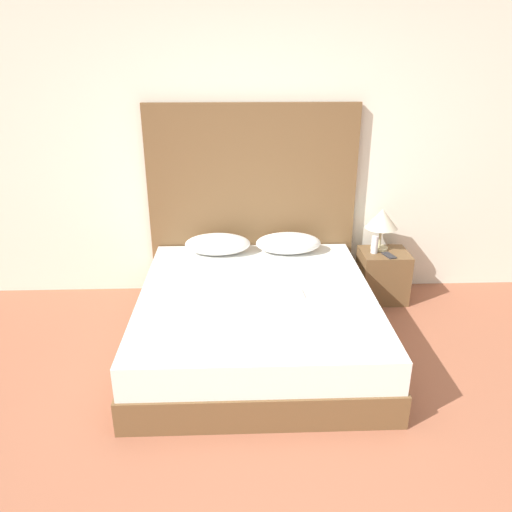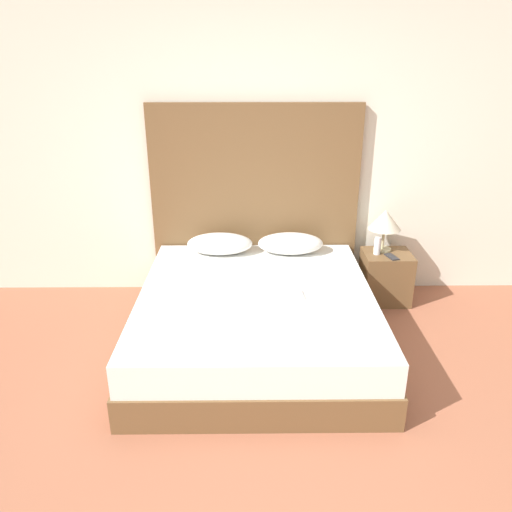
% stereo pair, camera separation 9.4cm
% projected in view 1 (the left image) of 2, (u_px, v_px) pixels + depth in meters
% --- Properties ---
extents(ground_plane, '(16.00, 16.00, 0.00)m').
position_uv_depth(ground_plane, '(293.00, 494.00, 2.62)').
color(ground_plane, '#9E5B42').
extents(wall_back, '(10.00, 0.06, 2.70)m').
position_uv_depth(wall_back, '(267.00, 148.00, 4.42)').
color(wall_back, silver).
rests_on(wall_back, ground_plane).
extents(bed, '(1.78, 1.97, 0.47)m').
position_uv_depth(bed, '(256.00, 319.00, 3.85)').
color(bed, brown).
rests_on(bed, ground_plane).
extents(headboard, '(1.87, 0.05, 1.75)m').
position_uv_depth(headboard, '(252.00, 202.00, 4.53)').
color(headboard, brown).
rests_on(headboard, ground_plane).
extents(pillow_left, '(0.58, 0.32, 0.18)m').
position_uv_depth(pillow_left, '(218.00, 244.00, 4.42)').
color(pillow_left, white).
rests_on(pillow_left, bed).
extents(pillow_right, '(0.58, 0.32, 0.18)m').
position_uv_depth(pillow_right, '(288.00, 243.00, 4.45)').
color(pillow_right, white).
rests_on(pillow_right, bed).
extents(phone_on_bed, '(0.08, 0.16, 0.01)m').
position_uv_depth(phone_on_bed, '(299.00, 294.00, 3.71)').
color(phone_on_bed, '#B7B7BC').
rests_on(phone_on_bed, bed).
extents(nightstand, '(0.42, 0.37, 0.47)m').
position_uv_depth(nightstand, '(383.00, 275.00, 4.59)').
color(nightstand, brown).
rests_on(nightstand, ground_plane).
extents(table_lamp, '(0.29, 0.29, 0.38)m').
position_uv_depth(table_lamp, '(382.00, 220.00, 4.46)').
color(table_lamp, tan).
rests_on(table_lamp, nightstand).
extents(phone_on_nightstand, '(0.11, 0.16, 0.01)m').
position_uv_depth(phone_on_nightstand, '(389.00, 255.00, 4.41)').
color(phone_on_nightstand, '#232328').
rests_on(phone_on_nightstand, nightstand).
extents(toiletry_bottle, '(0.06, 0.06, 0.16)m').
position_uv_depth(toiletry_bottle, '(375.00, 244.00, 4.45)').
color(toiletry_bottle, silver).
rests_on(toiletry_bottle, nightstand).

